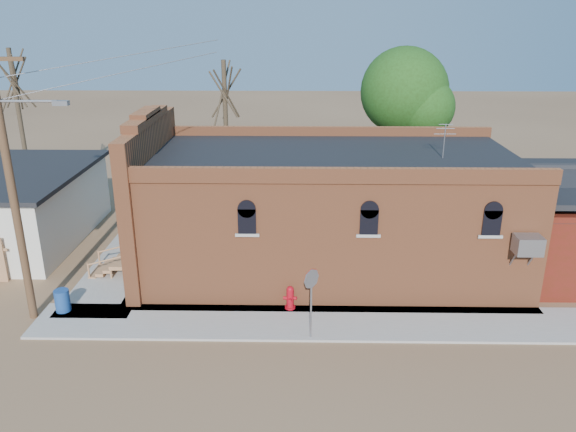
{
  "coord_description": "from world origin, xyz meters",
  "views": [
    {
      "loc": [
        0.65,
        -15.25,
        9.62
      ],
      "look_at": [
        0.3,
        4.7,
        2.4
      ],
      "focal_mm": 35.0,
      "sensor_mm": 36.0,
      "label": 1
    }
  ],
  "objects_px": {
    "brick_bar": "(323,211)",
    "trash_barrel": "(62,300)",
    "utility_pole": "(12,181)",
    "stop_sign": "(311,285)",
    "fire_hydrant": "(290,297)"
  },
  "relations": [
    {
      "from": "brick_bar",
      "to": "trash_barrel",
      "type": "xyz_separation_m",
      "value": [
        -8.94,
        -3.99,
        -1.88
      ]
    },
    {
      "from": "utility_pole",
      "to": "stop_sign",
      "type": "height_order",
      "value": "utility_pole"
    },
    {
      "from": "brick_bar",
      "to": "utility_pole",
      "type": "xyz_separation_m",
      "value": [
        -9.79,
        -4.29,
        2.43
      ]
    },
    {
      "from": "brick_bar",
      "to": "trash_barrel",
      "type": "bearing_deg",
      "value": -155.93
    },
    {
      "from": "brick_bar",
      "to": "utility_pole",
      "type": "relative_size",
      "value": 1.82
    },
    {
      "from": "utility_pole",
      "to": "trash_barrel",
      "type": "relative_size",
      "value": 11.73
    },
    {
      "from": "fire_hydrant",
      "to": "trash_barrel",
      "type": "xyz_separation_m",
      "value": [
        -7.72,
        -0.3,
        -0.03
      ]
    },
    {
      "from": "utility_pole",
      "to": "trash_barrel",
      "type": "xyz_separation_m",
      "value": [
        0.84,
        0.3,
        -4.31
      ]
    },
    {
      "from": "brick_bar",
      "to": "fire_hydrant",
      "type": "height_order",
      "value": "brick_bar"
    },
    {
      "from": "brick_bar",
      "to": "fire_hydrant",
      "type": "relative_size",
      "value": 19.67
    },
    {
      "from": "utility_pole",
      "to": "trash_barrel",
      "type": "distance_m",
      "value": 4.4
    },
    {
      "from": "brick_bar",
      "to": "stop_sign",
      "type": "xyz_separation_m",
      "value": [
        -0.55,
        -5.49,
        -0.46
      ]
    },
    {
      "from": "utility_pole",
      "to": "stop_sign",
      "type": "distance_m",
      "value": 9.75
    },
    {
      "from": "stop_sign",
      "to": "trash_barrel",
      "type": "relative_size",
      "value": 3.05
    },
    {
      "from": "stop_sign",
      "to": "trash_barrel",
      "type": "bearing_deg",
      "value": 145.68
    }
  ]
}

